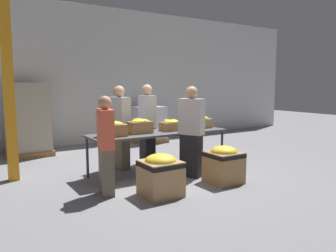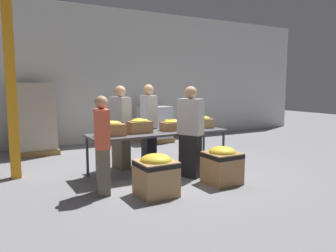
{
  "view_description": "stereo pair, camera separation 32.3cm",
  "coord_description": "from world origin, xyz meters",
  "px_view_note": "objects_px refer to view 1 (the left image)",
  "views": [
    {
      "loc": [
        -3.26,
        -5.49,
        1.73
      ],
      "look_at": [
        0.15,
        -0.09,
        0.92
      ],
      "focal_mm": 35.0,
      "sensor_mm": 36.0,
      "label": 1
    },
    {
      "loc": [
        -2.98,
        -5.65,
        1.73
      ],
      "look_at": [
        0.15,
        -0.09,
        0.92
      ],
      "focal_mm": 35.0,
      "sensor_mm": 36.0,
      "label": 2
    }
  ],
  "objects_px": {
    "banana_box_2": "(172,125)",
    "volunteer_0": "(147,125)",
    "banana_box_1": "(140,126)",
    "volunteer_3": "(191,132)",
    "banana_box_3": "(200,122)",
    "volunteer_2": "(120,128)",
    "banana_box_0": "(112,129)",
    "sorting_table": "(159,134)",
    "pallet_stack_1": "(27,120)",
    "support_pillar": "(7,69)",
    "donation_bin_0": "(161,174)",
    "volunteer_1": "(106,146)",
    "donation_bin_1": "(224,163)",
    "pallet_stack_0": "(148,125)"
  },
  "relations": [
    {
      "from": "banana_box_3",
      "to": "donation_bin_1",
      "type": "xyz_separation_m",
      "value": [
        -0.45,
        -1.26,
        -0.59
      ]
    },
    {
      "from": "volunteer_2",
      "to": "pallet_stack_0",
      "type": "height_order",
      "value": "volunteer_2"
    },
    {
      "from": "volunteer_0",
      "to": "volunteer_2",
      "type": "bearing_deg",
      "value": -82.87
    },
    {
      "from": "volunteer_2",
      "to": "volunteer_3",
      "type": "bearing_deg",
      "value": 22.76
    },
    {
      "from": "sorting_table",
      "to": "banana_box_1",
      "type": "height_order",
      "value": "banana_box_1"
    },
    {
      "from": "banana_box_3",
      "to": "volunteer_2",
      "type": "distance_m",
      "value": 1.72
    },
    {
      "from": "banana_box_1",
      "to": "donation_bin_0",
      "type": "height_order",
      "value": "banana_box_1"
    },
    {
      "from": "banana_box_1",
      "to": "volunteer_1",
      "type": "xyz_separation_m",
      "value": [
        -1.0,
        -0.77,
        -0.17
      ]
    },
    {
      "from": "banana_box_3",
      "to": "volunteer_3",
      "type": "height_order",
      "value": "volunteer_3"
    },
    {
      "from": "banana_box_0",
      "to": "banana_box_3",
      "type": "xyz_separation_m",
      "value": [
        2.06,
        0.1,
        -0.01
      ]
    },
    {
      "from": "banana_box_2",
      "to": "volunteer_0",
      "type": "height_order",
      "value": "volunteer_0"
    },
    {
      "from": "banana_box_0",
      "to": "volunteer_0",
      "type": "bearing_deg",
      "value": 33.04
    },
    {
      "from": "banana_box_3",
      "to": "pallet_stack_0",
      "type": "height_order",
      "value": "pallet_stack_0"
    },
    {
      "from": "donation_bin_0",
      "to": "donation_bin_1",
      "type": "bearing_deg",
      "value": 0.0
    },
    {
      "from": "sorting_table",
      "to": "banana_box_3",
      "type": "bearing_deg",
      "value": 1.88
    },
    {
      "from": "volunteer_1",
      "to": "donation_bin_0",
      "type": "xyz_separation_m",
      "value": [
        0.69,
        -0.5,
        -0.42
      ]
    },
    {
      "from": "banana_box_2",
      "to": "donation_bin_0",
      "type": "bearing_deg",
      "value": -129.07
    },
    {
      "from": "sorting_table",
      "to": "banana_box_2",
      "type": "height_order",
      "value": "banana_box_2"
    },
    {
      "from": "donation_bin_1",
      "to": "banana_box_2",
      "type": "bearing_deg",
      "value": 102.61
    },
    {
      "from": "banana_box_1",
      "to": "banana_box_3",
      "type": "xyz_separation_m",
      "value": [
        1.45,
        0.0,
        -0.01
      ]
    },
    {
      "from": "donation_bin_0",
      "to": "banana_box_2",
      "type": "bearing_deg",
      "value": 50.93
    },
    {
      "from": "banana_box_2",
      "to": "banana_box_1",
      "type": "bearing_deg",
      "value": 179.94
    },
    {
      "from": "banana_box_1",
      "to": "support_pillar",
      "type": "bearing_deg",
      "value": 157.16
    },
    {
      "from": "banana_box_2",
      "to": "volunteer_2",
      "type": "xyz_separation_m",
      "value": [
        -0.88,
        0.59,
        -0.07
      ]
    },
    {
      "from": "banana_box_1",
      "to": "volunteer_3",
      "type": "bearing_deg",
      "value": -41.29
    },
    {
      "from": "banana_box_3",
      "to": "volunteer_2",
      "type": "bearing_deg",
      "value": 159.92
    },
    {
      "from": "volunteer_3",
      "to": "pallet_stack_1",
      "type": "relative_size",
      "value": 0.96
    },
    {
      "from": "volunteer_0",
      "to": "pallet_stack_0",
      "type": "xyz_separation_m",
      "value": [
        1.41,
        2.5,
        -0.33
      ]
    },
    {
      "from": "donation_bin_0",
      "to": "pallet_stack_1",
      "type": "distance_m",
      "value": 4.55
    },
    {
      "from": "banana_box_1",
      "to": "pallet_stack_1",
      "type": "relative_size",
      "value": 0.25
    },
    {
      "from": "sorting_table",
      "to": "support_pillar",
      "type": "distance_m",
      "value": 2.97
    },
    {
      "from": "banana_box_1",
      "to": "volunteer_0",
      "type": "relative_size",
      "value": 0.25
    },
    {
      "from": "banana_box_2",
      "to": "volunteer_3",
      "type": "relative_size",
      "value": 0.26
    },
    {
      "from": "banana_box_0",
      "to": "banana_box_3",
      "type": "bearing_deg",
      "value": 2.89
    },
    {
      "from": "banana_box_3",
      "to": "volunteer_0",
      "type": "bearing_deg",
      "value": 147.61
    },
    {
      "from": "volunteer_0",
      "to": "pallet_stack_0",
      "type": "relative_size",
      "value": 1.61
    },
    {
      "from": "donation_bin_1",
      "to": "volunteer_3",
      "type": "bearing_deg",
      "value": 113.25
    },
    {
      "from": "banana_box_3",
      "to": "volunteer_3",
      "type": "bearing_deg",
      "value": -137.67
    },
    {
      "from": "volunteer_3",
      "to": "donation_bin_1",
      "type": "xyz_separation_m",
      "value": [
        0.26,
        -0.61,
        -0.5
      ]
    },
    {
      "from": "volunteer_1",
      "to": "support_pillar",
      "type": "height_order",
      "value": "support_pillar"
    },
    {
      "from": "volunteer_0",
      "to": "volunteer_2",
      "type": "height_order",
      "value": "volunteer_0"
    },
    {
      "from": "volunteer_3",
      "to": "pallet_stack_0",
      "type": "height_order",
      "value": "volunteer_3"
    },
    {
      "from": "banana_box_0",
      "to": "pallet_stack_1",
      "type": "bearing_deg",
      "value": 105.89
    },
    {
      "from": "donation_bin_1",
      "to": "banana_box_1",
      "type": "bearing_deg",
      "value": 128.44
    },
    {
      "from": "volunteer_1",
      "to": "donation_bin_1",
      "type": "relative_size",
      "value": 2.37
    },
    {
      "from": "volunteer_0",
      "to": "volunteer_1",
      "type": "height_order",
      "value": "volunteer_0"
    },
    {
      "from": "banana_box_1",
      "to": "sorting_table",
      "type": "bearing_deg",
      "value": -4.72
    },
    {
      "from": "volunteer_3",
      "to": "donation_bin_1",
      "type": "height_order",
      "value": "volunteer_3"
    },
    {
      "from": "banana_box_1",
      "to": "volunteer_1",
      "type": "distance_m",
      "value": 1.27
    },
    {
      "from": "volunteer_0",
      "to": "donation_bin_0",
      "type": "relative_size",
      "value": 2.61
    }
  ]
}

